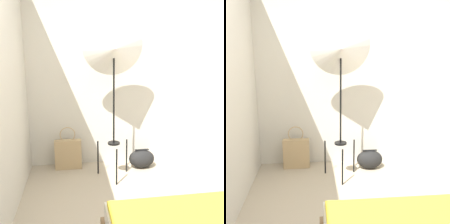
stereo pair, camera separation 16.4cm
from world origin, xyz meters
TOP-DOWN VIEW (x-y plane):
  - wall_back at (0.00, 2.05)m, footprint 8.00×0.05m
  - wall_side_left at (-1.25, 1.00)m, footprint 0.05×8.00m
  - photo_umbrella at (-0.11, 1.53)m, footprint 0.76×0.42m
  - tote_bag at (-0.70, 1.87)m, footprint 0.36×0.10m
  - duffel_bag at (0.32, 1.75)m, footprint 0.36×0.26m

SIDE VIEW (x-z plane):
  - duffel_bag at x=0.32m, z-range 0.00..0.26m
  - tote_bag at x=-0.70m, z-range -0.08..0.52m
  - wall_back at x=0.00m, z-range 0.00..2.60m
  - wall_side_left at x=-1.25m, z-range 0.00..2.60m
  - photo_umbrella at x=-0.11m, z-range 0.62..2.67m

